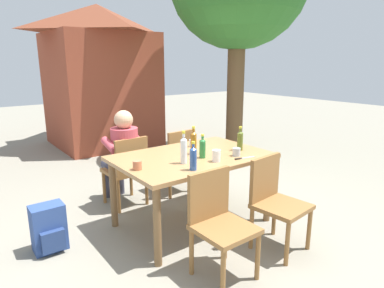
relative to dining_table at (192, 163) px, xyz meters
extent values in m
plane|color=gray|center=(0.00, 0.00, -0.69)|extent=(24.00, 24.00, 0.00)
cube|color=#A37547|center=(0.00, 0.00, 0.07)|extent=(1.57, 1.06, 0.04)
cylinder|color=brown|center=(-0.70, -0.45, -0.32)|extent=(0.07, 0.07, 0.74)
cylinder|color=brown|center=(0.70, -0.45, -0.32)|extent=(0.07, 0.07, 0.74)
cylinder|color=brown|center=(-0.70, 0.45, -0.32)|extent=(0.07, 0.07, 0.74)
cylinder|color=brown|center=(0.70, 0.45, -0.32)|extent=(0.07, 0.07, 0.74)
cube|color=olive|center=(-0.35, 0.91, -0.26)|extent=(0.46, 0.46, 0.04)
cube|color=olive|center=(-0.34, 0.71, -0.03)|extent=(0.42, 0.06, 0.42)
cylinder|color=olive|center=(-0.17, 1.11, -0.48)|extent=(0.04, 0.04, 0.41)
cylinder|color=olive|center=(-0.55, 1.09, -0.48)|extent=(0.04, 0.04, 0.41)
cylinder|color=olive|center=(-0.15, 0.73, -0.48)|extent=(0.04, 0.04, 0.41)
cylinder|color=olive|center=(-0.53, 0.71, -0.48)|extent=(0.04, 0.04, 0.41)
cube|color=olive|center=(-0.35, -0.91, -0.26)|extent=(0.45, 0.45, 0.04)
cube|color=olive|center=(-0.36, -0.71, -0.03)|extent=(0.42, 0.05, 0.42)
cylinder|color=olive|center=(-0.54, -1.10, -0.48)|extent=(0.04, 0.04, 0.41)
cylinder|color=olive|center=(-0.16, -1.10, -0.48)|extent=(0.04, 0.04, 0.41)
cylinder|color=olive|center=(-0.55, -0.72, -0.48)|extent=(0.04, 0.04, 0.41)
cylinder|color=olive|center=(-0.17, -0.72, -0.48)|extent=(0.04, 0.04, 0.41)
cube|color=olive|center=(0.35, -0.91, -0.26)|extent=(0.49, 0.49, 0.04)
cube|color=olive|center=(0.33, -0.71, -0.03)|extent=(0.42, 0.09, 0.42)
cylinder|color=olive|center=(0.18, -1.12, -0.48)|extent=(0.04, 0.04, 0.41)
cylinder|color=olive|center=(0.56, -1.08, -0.48)|extent=(0.04, 0.04, 0.41)
cylinder|color=olive|center=(0.14, -0.74, -0.48)|extent=(0.04, 0.04, 0.41)
cylinder|color=olive|center=(0.52, -0.70, -0.48)|extent=(0.04, 0.04, 0.41)
cube|color=olive|center=(0.35, 0.91, -0.26)|extent=(0.47, 0.47, 0.04)
cube|color=olive|center=(0.37, 0.71, -0.03)|extent=(0.42, 0.07, 0.42)
cylinder|color=olive|center=(0.53, 1.11, -0.48)|extent=(0.04, 0.04, 0.41)
cylinder|color=olive|center=(0.15, 1.09, -0.48)|extent=(0.04, 0.04, 0.41)
cylinder|color=olive|center=(0.55, 0.73, -0.48)|extent=(0.04, 0.04, 0.41)
cylinder|color=olive|center=(0.18, 0.71, -0.48)|extent=(0.04, 0.04, 0.41)
cylinder|color=#B7424C|center=(-0.35, 0.86, 0.02)|extent=(0.32, 0.32, 0.52)
sphere|color=tan|center=(-0.35, 0.86, 0.38)|extent=(0.22, 0.22, 0.22)
cylinder|color=#383847|center=(-0.26, 1.06, -0.24)|extent=(0.14, 0.40, 0.14)
cylinder|color=#383847|center=(-0.26, 1.26, -0.46)|extent=(0.11, 0.11, 0.45)
cylinder|color=#B7424C|center=(-0.16, 0.86, 0.10)|extent=(0.09, 0.31, 0.16)
cylinder|color=#383847|center=(-0.44, 1.06, -0.24)|extent=(0.14, 0.40, 0.14)
cylinder|color=#383847|center=(-0.44, 1.26, -0.46)|extent=(0.11, 0.11, 0.45)
cylinder|color=#B7424C|center=(-0.54, 0.86, 0.10)|extent=(0.09, 0.31, 0.16)
cylinder|color=#2D56A3|center=(-0.28, -0.40, 0.18)|extent=(0.06, 0.06, 0.19)
cone|color=#2D56A3|center=(-0.28, -0.40, 0.29)|extent=(0.06, 0.06, 0.03)
cylinder|color=#2D56A3|center=(-0.28, -0.40, 0.32)|extent=(0.03, 0.03, 0.03)
cylinder|color=yellow|center=(-0.28, -0.40, 0.34)|extent=(0.03, 0.03, 0.02)
cylinder|color=#996019|center=(0.04, 0.02, 0.20)|extent=(0.06, 0.06, 0.22)
cone|color=#996019|center=(0.04, 0.02, 0.32)|extent=(0.06, 0.06, 0.03)
cylinder|color=#996019|center=(0.04, 0.02, 0.35)|extent=(0.03, 0.03, 0.03)
cylinder|color=yellow|center=(0.04, 0.02, 0.38)|extent=(0.03, 0.03, 0.02)
cylinder|color=#566623|center=(0.54, -0.16, 0.19)|extent=(0.06, 0.06, 0.19)
cone|color=#566623|center=(0.54, -0.16, 0.30)|extent=(0.06, 0.06, 0.03)
cylinder|color=#566623|center=(0.54, -0.16, 0.32)|extent=(0.03, 0.03, 0.03)
cylinder|color=yellow|center=(0.54, -0.16, 0.35)|extent=(0.03, 0.03, 0.02)
cylinder|color=white|center=(-0.24, -0.18, 0.20)|extent=(0.06, 0.06, 0.23)
cone|color=white|center=(-0.24, -0.18, 0.33)|extent=(0.06, 0.06, 0.03)
cylinder|color=white|center=(-0.24, -0.18, 0.37)|extent=(0.03, 0.03, 0.03)
cylinder|color=yellow|center=(-0.24, -0.18, 0.40)|extent=(0.03, 0.03, 0.03)
cylinder|color=#287A38|center=(0.03, -0.14, 0.18)|extent=(0.06, 0.06, 0.18)
cone|color=#287A38|center=(0.03, -0.14, 0.28)|extent=(0.06, 0.06, 0.02)
cylinder|color=#287A38|center=(0.03, -0.14, 0.30)|extent=(0.03, 0.03, 0.02)
cylinder|color=yellow|center=(0.03, -0.14, 0.33)|extent=(0.03, 0.03, 0.02)
cylinder|color=white|center=(0.05, -0.32, 0.15)|extent=(0.08, 0.08, 0.12)
cylinder|color=silver|center=(0.21, 0.28, 0.13)|extent=(0.07, 0.07, 0.08)
cylinder|color=#B2B7BC|center=(0.35, -0.30, 0.13)|extent=(0.08, 0.08, 0.08)
cylinder|color=#BC6B47|center=(-0.68, -0.09, 0.13)|extent=(0.08, 0.08, 0.08)
cube|color=silver|center=(0.39, -0.42, 0.09)|extent=(0.18, 0.05, 0.01)
cube|color=black|center=(0.28, -0.40, 0.10)|extent=(0.08, 0.03, 0.01)
cube|color=#2D4784|center=(-1.39, 0.38, -0.46)|extent=(0.29, 0.20, 0.45)
cube|color=navy|center=(-1.39, 0.25, -0.54)|extent=(0.20, 0.06, 0.20)
cylinder|color=brown|center=(2.27, 1.72, 0.54)|extent=(0.31, 0.31, 2.46)
cube|color=brown|center=(0.71, 4.11, 0.46)|extent=(1.93, 1.89, 2.28)
pyramid|color=brown|center=(0.71, 4.11, 1.87)|extent=(2.22, 2.17, 0.55)
camera|label=1|loc=(-2.01, -2.68, 1.04)|focal=31.16mm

